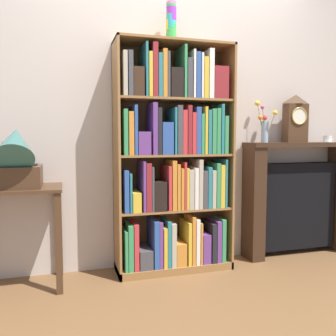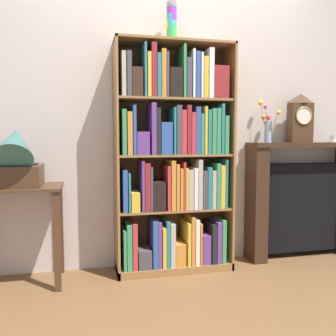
{
  "view_description": "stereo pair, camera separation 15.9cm",
  "coord_description": "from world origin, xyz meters",
  "px_view_note": "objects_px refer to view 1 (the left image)",
  "views": [
    {
      "loc": [
        -0.84,
        -2.65,
        1.08
      ],
      "look_at": [
        -0.05,
        0.08,
        0.83
      ],
      "focal_mm": 38.36,
      "sensor_mm": 36.0,
      "label": 1
    },
    {
      "loc": [
        -0.69,
        -2.69,
        1.08
      ],
      "look_at": [
        -0.05,
        0.08,
        0.83
      ],
      "focal_mm": 38.36,
      "sensor_mm": 36.0,
      "label": 2
    }
  ],
  "objects_px": {
    "side_table_left": "(19,214)",
    "gramophone": "(16,159)",
    "bookshelf": "(175,164)",
    "flower_vase": "(264,125)",
    "mantel_clock": "(296,119)",
    "teacup_with_saucer": "(327,139)",
    "fireplace_mantel": "(297,199)",
    "cup_stack": "(171,23)"
  },
  "relations": [
    {
      "from": "flower_vase",
      "to": "teacup_with_saucer",
      "type": "relative_size",
      "value": 2.92
    },
    {
      "from": "gramophone",
      "to": "mantel_clock",
      "type": "xyz_separation_m",
      "value": [
        2.3,
        0.14,
        0.31
      ]
    },
    {
      "from": "gramophone",
      "to": "fireplace_mantel",
      "type": "xyz_separation_m",
      "value": [
        2.36,
        0.16,
        -0.42
      ]
    },
    {
      "from": "cup_stack",
      "to": "teacup_with_saucer",
      "type": "height_order",
      "value": "cup_stack"
    },
    {
      "from": "side_table_left",
      "to": "fireplace_mantel",
      "type": "height_order",
      "value": "fireplace_mantel"
    },
    {
      "from": "fireplace_mantel",
      "to": "mantel_clock",
      "type": "bearing_deg",
      "value": -159.6
    },
    {
      "from": "side_table_left",
      "to": "gramophone",
      "type": "relative_size",
      "value": 1.45
    },
    {
      "from": "flower_vase",
      "to": "teacup_with_saucer",
      "type": "distance_m",
      "value": 0.67
    },
    {
      "from": "bookshelf",
      "to": "teacup_with_saucer",
      "type": "distance_m",
      "value": 1.51
    },
    {
      "from": "flower_vase",
      "to": "fireplace_mantel",
      "type": "bearing_deg",
      "value": 2.61
    },
    {
      "from": "side_table_left",
      "to": "gramophone",
      "type": "xyz_separation_m",
      "value": [
        0.0,
        -0.05,
        0.39
      ]
    },
    {
      "from": "side_table_left",
      "to": "bookshelf",
      "type": "bearing_deg",
      "value": 1.88
    },
    {
      "from": "cup_stack",
      "to": "side_table_left",
      "type": "xyz_separation_m",
      "value": [
        -1.14,
        -0.09,
        -1.43
      ]
    },
    {
      "from": "fireplace_mantel",
      "to": "flower_vase",
      "type": "bearing_deg",
      "value": -177.39
    },
    {
      "from": "bookshelf",
      "to": "cup_stack",
      "type": "relative_size",
      "value": 5.7
    },
    {
      "from": "gramophone",
      "to": "teacup_with_saucer",
      "type": "bearing_deg",
      "value": 3.11
    },
    {
      "from": "side_table_left",
      "to": "gramophone",
      "type": "distance_m",
      "value": 0.4
    },
    {
      "from": "fireplace_mantel",
      "to": "flower_vase",
      "type": "height_order",
      "value": "flower_vase"
    },
    {
      "from": "mantel_clock",
      "to": "teacup_with_saucer",
      "type": "distance_m",
      "value": 0.4
    },
    {
      "from": "cup_stack",
      "to": "fireplace_mantel",
      "type": "xyz_separation_m",
      "value": [
        1.22,
        0.02,
        -1.46
      ]
    },
    {
      "from": "bookshelf",
      "to": "fireplace_mantel",
      "type": "xyz_separation_m",
      "value": [
        1.2,
        0.07,
        -0.35
      ]
    },
    {
      "from": "side_table_left",
      "to": "mantel_clock",
      "type": "relative_size",
      "value": 1.72
    },
    {
      "from": "gramophone",
      "to": "fireplace_mantel",
      "type": "height_order",
      "value": "gramophone"
    },
    {
      "from": "flower_vase",
      "to": "mantel_clock",
      "type": "bearing_deg",
      "value": -0.97
    },
    {
      "from": "bookshelf",
      "to": "side_table_left",
      "type": "xyz_separation_m",
      "value": [
        -1.16,
        -0.04,
        -0.32
      ]
    },
    {
      "from": "flower_vase",
      "to": "side_table_left",
      "type": "bearing_deg",
      "value": -177.33
    },
    {
      "from": "fireplace_mantel",
      "to": "flower_vase",
      "type": "distance_m",
      "value": 0.76
    },
    {
      "from": "flower_vase",
      "to": "bookshelf",
      "type": "bearing_deg",
      "value": -176.23
    },
    {
      "from": "gramophone",
      "to": "flower_vase",
      "type": "xyz_separation_m",
      "value": [
        1.99,
        0.15,
        0.25
      ]
    },
    {
      "from": "bookshelf",
      "to": "flower_vase",
      "type": "distance_m",
      "value": 0.89
    },
    {
      "from": "side_table_left",
      "to": "flower_vase",
      "type": "relative_size",
      "value": 2.0
    },
    {
      "from": "gramophone",
      "to": "fireplace_mantel",
      "type": "relative_size",
      "value": 0.48
    },
    {
      "from": "cup_stack",
      "to": "fireplace_mantel",
      "type": "relative_size",
      "value": 0.31
    },
    {
      "from": "cup_stack",
      "to": "teacup_with_saucer",
      "type": "distance_m",
      "value": 1.76
    },
    {
      "from": "mantel_clock",
      "to": "teacup_with_saucer",
      "type": "bearing_deg",
      "value": 0.41
    },
    {
      "from": "side_table_left",
      "to": "gramophone",
      "type": "height_order",
      "value": "gramophone"
    },
    {
      "from": "side_table_left",
      "to": "mantel_clock",
      "type": "height_order",
      "value": "mantel_clock"
    },
    {
      "from": "fireplace_mantel",
      "to": "mantel_clock",
      "type": "xyz_separation_m",
      "value": [
        -0.06,
        -0.02,
        0.73
      ]
    },
    {
      "from": "bookshelf",
      "to": "gramophone",
      "type": "height_order",
      "value": "bookshelf"
    },
    {
      "from": "gramophone",
      "to": "mantel_clock",
      "type": "distance_m",
      "value": 2.33
    },
    {
      "from": "side_table_left",
      "to": "teacup_with_saucer",
      "type": "height_order",
      "value": "teacup_with_saucer"
    },
    {
      "from": "mantel_clock",
      "to": "gramophone",
      "type": "bearing_deg",
      "value": -176.48
    }
  ]
}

